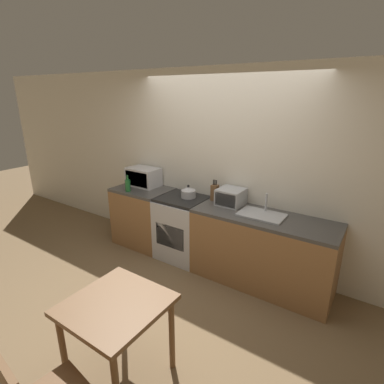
{
  "coord_description": "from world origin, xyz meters",
  "views": [
    {
      "loc": [
        1.85,
        -2.35,
        2.27
      ],
      "look_at": [
        -0.2,
        0.71,
        1.05
      ],
      "focal_mm": 28.0,
      "sensor_mm": 36.0,
      "label": 1
    }
  ],
  "objects_px": {
    "bottle": "(128,185)",
    "dining_table": "(117,314)",
    "stove_range": "(183,228)",
    "kettle": "(188,192)",
    "toaster_oven": "(231,197)",
    "microwave": "(143,177)"
  },
  "relations": [
    {
      "from": "bottle",
      "to": "dining_table",
      "type": "bearing_deg",
      "value": -47.31
    },
    {
      "from": "dining_table",
      "to": "kettle",
      "type": "bearing_deg",
      "value": 108.67
    },
    {
      "from": "bottle",
      "to": "dining_table",
      "type": "distance_m",
      "value": 2.31
    },
    {
      "from": "toaster_oven",
      "to": "stove_range",
      "type": "bearing_deg",
      "value": -169.16
    },
    {
      "from": "stove_range",
      "to": "toaster_oven",
      "type": "bearing_deg",
      "value": 10.84
    },
    {
      "from": "microwave",
      "to": "dining_table",
      "type": "relative_size",
      "value": 0.67
    },
    {
      "from": "stove_range",
      "to": "microwave",
      "type": "relative_size",
      "value": 1.83
    },
    {
      "from": "microwave",
      "to": "dining_table",
      "type": "bearing_deg",
      "value": -52.43
    },
    {
      "from": "kettle",
      "to": "toaster_oven",
      "type": "relative_size",
      "value": 0.63
    },
    {
      "from": "stove_range",
      "to": "dining_table",
      "type": "distance_m",
      "value": 2.03
    },
    {
      "from": "kettle",
      "to": "dining_table",
      "type": "height_order",
      "value": "kettle"
    },
    {
      "from": "bottle",
      "to": "stove_range",
      "type": "bearing_deg",
      "value": 14.66
    },
    {
      "from": "toaster_oven",
      "to": "kettle",
      "type": "bearing_deg",
      "value": -173.13
    },
    {
      "from": "stove_range",
      "to": "bottle",
      "type": "bearing_deg",
      "value": -165.34
    },
    {
      "from": "microwave",
      "to": "bottle",
      "type": "bearing_deg",
      "value": -89.13
    },
    {
      "from": "kettle",
      "to": "toaster_oven",
      "type": "xyz_separation_m",
      "value": [
        0.61,
        0.07,
        0.03
      ]
    },
    {
      "from": "kettle",
      "to": "toaster_oven",
      "type": "height_order",
      "value": "toaster_oven"
    },
    {
      "from": "microwave",
      "to": "stove_range",
      "type": "bearing_deg",
      "value": -8.49
    },
    {
      "from": "kettle",
      "to": "toaster_oven",
      "type": "bearing_deg",
      "value": 6.87
    },
    {
      "from": "dining_table",
      "to": "toaster_oven",
      "type": "bearing_deg",
      "value": 91.36
    },
    {
      "from": "stove_range",
      "to": "dining_table",
      "type": "height_order",
      "value": "stove_range"
    },
    {
      "from": "toaster_oven",
      "to": "dining_table",
      "type": "distance_m",
      "value": 2.05
    }
  ]
}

